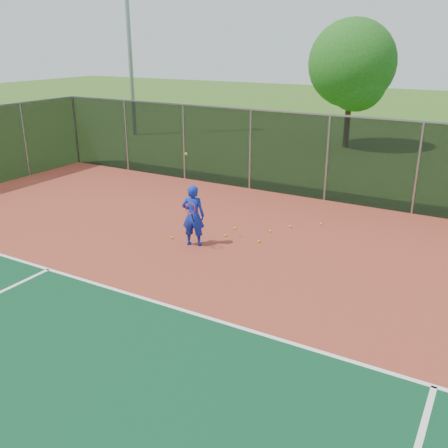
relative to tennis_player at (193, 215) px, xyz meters
The scene contains 12 objects.
court_apron 6.38m from the tennis_player, 41.17° to the right, with size 30.00×20.00×0.02m, color #993926.
fence_back 7.56m from the tennis_player, 50.86° to the left, with size 30.00×0.06×3.03m.
tennis_player is the anchor object (origin of this frame).
practice_ball_0 1.15m from the tennis_player, behind, with size 0.07×0.07×0.07m, color #B5C917.
practice_ball_1 4.24m from the tennis_player, 52.40° to the left, with size 0.07×0.07×0.07m, color #B5C917.
practice_ball_2 3.28m from the tennis_player, 55.61° to the left, with size 0.07×0.07×0.07m, color #B5C917.
practice_ball_3 2.01m from the tennis_player, 34.86° to the left, with size 0.07×0.07×0.07m, color #B5C917.
practice_ball_4 2.56m from the tennis_player, 53.57° to the left, with size 0.07×0.07×0.07m, color #B5C917.
practice_ball_5 1.37m from the tennis_player, 65.42° to the left, with size 0.07×0.07×0.07m, color #B5C917.
practice_ball_6 1.88m from the tennis_player, 75.96° to the left, with size 0.07×0.07×0.07m, color #B5C917.
floodlight_nw 19.32m from the tennis_player, 134.44° to the left, with size 0.90×0.40×13.00m.
tree_back_left 15.89m from the tennis_player, 91.34° to the left, with size 4.45×4.45×6.53m.
Camera 1 is at (2.36, -4.57, 5.34)m, focal length 40.00 mm.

